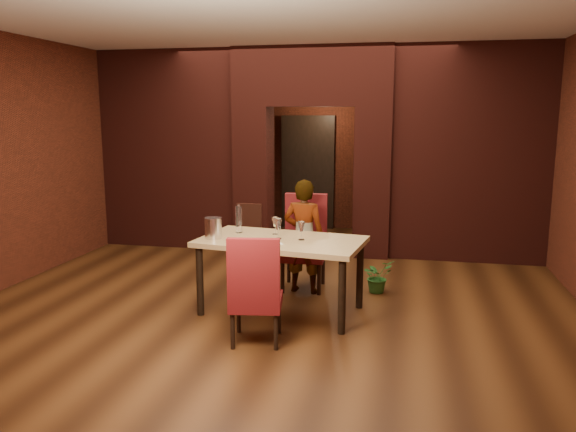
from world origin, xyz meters
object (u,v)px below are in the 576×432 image
Objects in this scene: wine_glass_a at (275,226)px; water_bottle at (239,219)px; person_seated at (304,236)px; wine_glass_c at (301,231)px; dining_table at (281,275)px; chair_far at (304,243)px; potted_plant at (377,276)px; wine_bucket at (213,228)px; wine_glass_b at (278,229)px; chair_near at (256,288)px.

water_bottle is at bearing 177.61° from wine_glass_a.
person_seated is 0.63m from wine_glass_a.
wine_glass_c reaches higher than wine_glass_a.
wine_glass_a is 0.98× the size of wine_glass_c.
chair_far is at bearing 91.90° from dining_table.
chair_far is 3.61× the size of water_bottle.
person_seated is (0.12, 0.75, 0.29)m from dining_table.
water_bottle is 1.89m from potted_plant.
wine_bucket reaches higher than wine_glass_a.
wine_glass_b is at bearing -69.34° from wine_glass_a.
wine_glass_a is at bearing 110.66° from wine_glass_b.
water_bottle is (0.19, 0.36, 0.05)m from wine_bucket.
dining_table is at bearing 9.13° from wine_bucket.
wine_bucket is 2.18m from potted_plant.
person_seated is 0.79m from wine_glass_c.
dining_table is 4.33× the size of potted_plant.
chair_near is (-0.15, -1.75, -0.06)m from chair_far.
water_bottle reaches higher than wine_glass_c.
wine_glass_a is (-0.12, 0.22, 0.52)m from dining_table.
wine_glass_c is (0.11, -0.75, 0.23)m from person_seated.
dining_table is 0.92m from wine_bucket.
chair_near is 1.10m from wine_bucket.
person_seated is 0.90m from water_bottle.
dining_table is 7.62× the size of wine_bucket.
wine_glass_a is at bearing 28.35° from wine_bucket.
chair_far is 5.93× the size of wine_glass_a.
chair_near is 0.76× the size of person_seated.
wine_glass_a is at bearing 126.22° from dining_table.
chair_far is at bearing 72.46° from wine_glass_a.
wine_glass_c is 0.82m from water_bottle.
person_seated is at bearing 78.31° from wine_glass_b.
wine_glass_c is 0.62× the size of water_bottle.
wine_glass_c is 0.98m from wine_bucket.
wine_glass_c is 1.41m from potted_plant.
person_seated reaches higher than water_bottle.
wine_glass_b reaches higher than wine_glass_a.
wine_glass_a is 1.52m from potted_plant.
potted_plant is at bearing 48.80° from wine_glass_c.
dining_table is 0.53m from wine_glass_b.
wine_bucket is (-0.83, -1.00, 0.36)m from chair_far.
wine_bucket is 0.40m from water_bottle.
wine_bucket is at bearing -131.93° from chair_far.
wine_glass_a is (-0.06, 1.09, 0.40)m from chair_near.
wine_bucket reaches higher than wine_glass_b.
potted_plant is (0.90, 0.17, -0.50)m from person_seated.
chair_near is 2.61× the size of potted_plant.
wine_glass_b is 0.55× the size of potted_plant.
potted_plant is (1.58, 0.68, -0.79)m from water_bottle.
person_seated is at bearing 45.29° from wine_bucket.
wine_glass_a is 0.40m from wine_glass_c.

